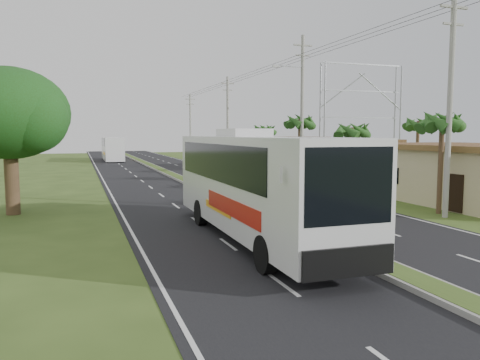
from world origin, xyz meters
name	(u,v)px	position (x,y,z in m)	size (l,w,h in m)	color
ground	(311,238)	(0.00, 0.00, 0.00)	(180.00, 180.00, 0.00)	#39501D
road_asphalt	(194,186)	(0.00, 20.00, 0.01)	(14.00, 160.00, 0.02)	black
median_strip	(194,185)	(0.00, 20.00, 0.10)	(1.20, 160.00, 0.18)	gray
lane_edge_left	(108,189)	(-6.70, 20.00, 0.00)	(0.12, 160.00, 0.01)	silver
lane_edge_right	(271,183)	(6.70, 20.00, 0.00)	(0.12, 160.00, 0.01)	silver
shop_near	(470,173)	(14.00, 6.00, 1.78)	(8.60, 12.60, 3.52)	#C2B783
shop_mid	(335,158)	(14.00, 22.00, 1.86)	(7.60, 10.60, 3.67)	#C2B783
shop_far	(276,152)	(14.00, 36.00, 1.93)	(8.60, 11.60, 3.82)	#C2B783
palm_verge_a	(442,122)	(9.00, 3.00, 4.74)	(2.40, 2.40, 5.45)	#473321
palm_verge_b	(352,131)	(9.40, 12.00, 4.36)	(2.40, 2.40, 5.05)	#473321
palm_verge_c	(300,122)	(8.80, 19.00, 5.12)	(2.40, 2.40, 5.85)	#473321
palm_verge_d	(265,130)	(9.30, 28.00, 4.55)	(2.40, 2.40, 5.25)	#473321
palm_behind_shop	(418,124)	(17.50, 15.00, 4.93)	(2.40, 2.40, 5.65)	#473321
shade_tree	(6,117)	(-12.11, 10.02, 5.03)	(6.30, 6.00, 7.54)	#473321
utility_pole_a	(450,103)	(8.50, 2.00, 5.67)	(1.60, 0.28, 11.00)	gray
utility_pole_b	(302,108)	(8.47, 18.00, 6.26)	(3.20, 0.28, 12.00)	gray
utility_pole_c	(228,121)	(8.50, 38.00, 5.67)	(1.60, 0.28, 11.00)	gray
utility_pole_d	(190,126)	(8.50, 58.00, 5.42)	(1.60, 0.28, 10.50)	gray
billboard_lattice	(361,110)	(22.00, 30.00, 6.82)	(10.18, 1.18, 12.07)	gray
coach_bus_main	(254,179)	(-2.28, 0.49, 2.40)	(2.92, 13.50, 4.36)	silver
coach_bus_far	(112,148)	(-3.74, 58.48, 2.04)	(2.77, 12.35, 3.60)	white
motorcyclist	(209,193)	(-2.00, 8.19, 0.89)	(1.65, 0.65, 2.35)	black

